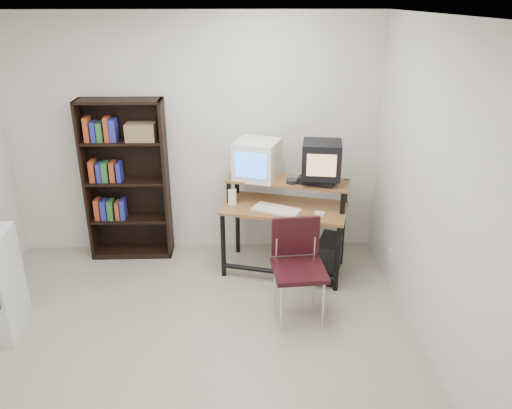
{
  "coord_description": "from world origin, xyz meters",
  "views": [
    {
      "loc": [
        0.48,
        -3.26,
        2.72
      ],
      "look_at": [
        0.63,
        1.1,
        0.89
      ],
      "focal_mm": 35.0,
      "sensor_mm": 36.0,
      "label": 1
    }
  ],
  "objects_px": {
    "crt_tv": "(322,160)",
    "bookshelf": "(127,178)",
    "crt_monitor": "(257,160)",
    "school_chair": "(298,259)",
    "computer_desk": "(285,210)",
    "pc_tower": "(328,258)"
  },
  "relations": [
    {
      "from": "crt_tv",
      "to": "bookshelf",
      "type": "bearing_deg",
      "value": 177.14
    },
    {
      "from": "crt_tv",
      "to": "school_chair",
      "type": "distance_m",
      "value": 1.08
    },
    {
      "from": "crt_tv",
      "to": "school_chair",
      "type": "bearing_deg",
      "value": -101.68
    },
    {
      "from": "computer_desk",
      "to": "school_chair",
      "type": "height_order",
      "value": "computer_desk"
    },
    {
      "from": "crt_tv",
      "to": "pc_tower",
      "type": "bearing_deg",
      "value": -47.64
    },
    {
      "from": "crt_monitor",
      "to": "school_chair",
      "type": "height_order",
      "value": "crt_monitor"
    },
    {
      "from": "crt_tv",
      "to": "crt_monitor",
      "type": "bearing_deg",
      "value": 170.96
    },
    {
      "from": "pc_tower",
      "to": "crt_monitor",
      "type": "bearing_deg",
      "value": 175.04
    },
    {
      "from": "crt_monitor",
      "to": "crt_tv",
      "type": "bearing_deg",
      "value": 2.06
    },
    {
      "from": "bookshelf",
      "to": "pc_tower",
      "type": "bearing_deg",
      "value": -15.05
    },
    {
      "from": "pc_tower",
      "to": "school_chair",
      "type": "relative_size",
      "value": 0.49
    },
    {
      "from": "pc_tower",
      "to": "school_chair",
      "type": "xyz_separation_m",
      "value": [
        -0.4,
        -0.65,
        0.35
      ]
    },
    {
      "from": "computer_desk",
      "to": "crt_tv",
      "type": "relative_size",
      "value": 3.18
    },
    {
      "from": "crt_monitor",
      "to": "crt_tv",
      "type": "relative_size",
      "value": 1.25
    },
    {
      "from": "crt_tv",
      "to": "pc_tower",
      "type": "height_order",
      "value": "crt_tv"
    },
    {
      "from": "crt_tv",
      "to": "bookshelf",
      "type": "xyz_separation_m",
      "value": [
        -2.03,
        0.43,
        -0.32
      ]
    },
    {
      "from": "computer_desk",
      "to": "crt_monitor",
      "type": "height_order",
      "value": "crt_monitor"
    },
    {
      "from": "computer_desk",
      "to": "crt_monitor",
      "type": "xyz_separation_m",
      "value": [
        -0.28,
        0.2,
        0.48
      ]
    },
    {
      "from": "crt_monitor",
      "to": "bookshelf",
      "type": "distance_m",
      "value": 1.45
    },
    {
      "from": "crt_tv",
      "to": "bookshelf",
      "type": "height_order",
      "value": "bookshelf"
    },
    {
      "from": "bookshelf",
      "to": "crt_monitor",
      "type": "bearing_deg",
      "value": -8.85
    },
    {
      "from": "crt_monitor",
      "to": "school_chair",
      "type": "distance_m",
      "value": 1.22
    }
  ]
}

